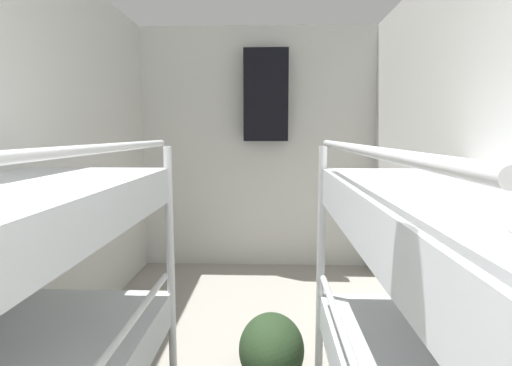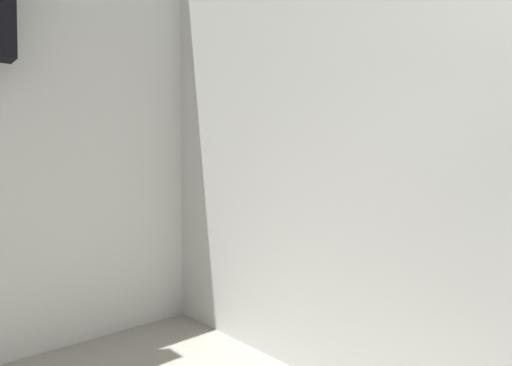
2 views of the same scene
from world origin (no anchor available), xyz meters
The scene contains 0 objects.
Camera 2 is at (-0.09, 2.31, 0.86)m, focal length 28.00 mm.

